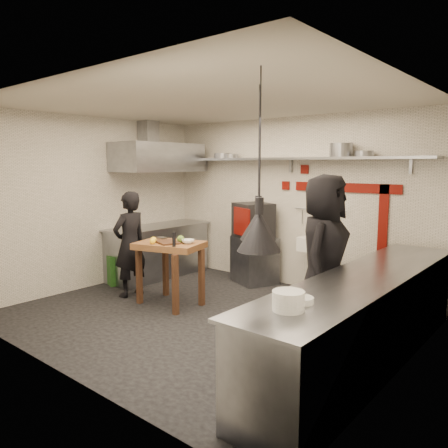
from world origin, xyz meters
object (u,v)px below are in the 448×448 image
Objects in this scene: green_bin at (117,269)px; chef_right at (324,254)px; chef_left at (130,244)px; combi_oven at (253,220)px; prep_table at (170,273)px; oven_stand at (254,260)px.

chef_right reaches higher than green_bin.
chef_right is at bearing 99.50° from chef_left.
combi_oven is at bearing 149.65° from chef_left.
chef_left is at bearing 170.11° from prep_table.
combi_oven is 2.47m from green_bin.
chef_right is (1.95, -1.30, 0.56)m from oven_stand.
chef_right is (1.96, -1.26, -0.13)m from combi_oven.
chef_left reaches higher than prep_table.
chef_right is at bearing 4.35° from green_bin.
combi_oven reaches higher than green_bin.
chef_left is at bearing -95.81° from combi_oven.
prep_table is 0.87m from chef_left.
chef_right is at bearing -9.37° from combi_oven.
combi_oven is at bearing -80.84° from oven_stand.
chef_left is 3.04m from chef_right.
green_bin is (-1.74, -1.55, -0.84)m from combi_oven.
combi_oven reaches higher than prep_table.
chef_right reaches higher than combi_oven.
green_bin is at bearing 82.59° from chef_right.
chef_right is (2.19, 0.46, 0.50)m from prep_table.
chef_right reaches higher than chef_left.
chef_left reaches higher than combi_oven.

